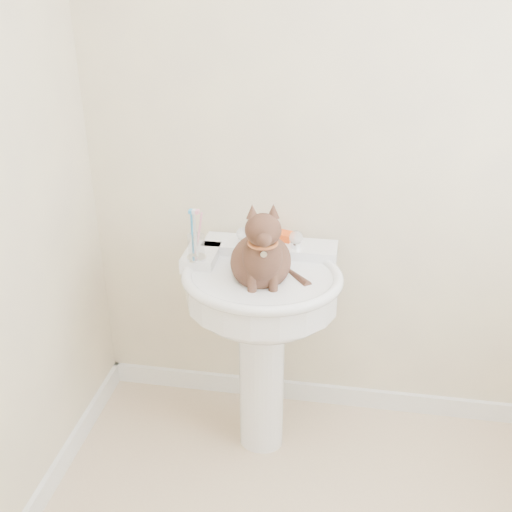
% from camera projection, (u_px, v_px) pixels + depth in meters
% --- Properties ---
extents(wall_back, '(2.20, 0.00, 2.50)m').
position_uv_depth(wall_back, '(377.00, 125.00, 2.12)').
color(wall_back, '#C1B299').
rests_on(wall_back, ground).
extents(baseboard_back, '(2.20, 0.02, 0.09)m').
position_uv_depth(baseboard_back, '(352.00, 397.00, 2.64)').
color(baseboard_back, white).
rests_on(baseboard_back, floor).
extents(pedestal_sink, '(0.59, 0.58, 0.81)m').
position_uv_depth(pedestal_sink, '(262.00, 307.00, 2.18)').
color(pedestal_sink, white).
rests_on(pedestal_sink, floor).
extents(faucet, '(0.28, 0.12, 0.14)m').
position_uv_depth(faucet, '(269.00, 238.00, 2.22)').
color(faucet, silver).
rests_on(faucet, pedestal_sink).
extents(soap_bar, '(0.10, 0.08, 0.03)m').
position_uv_depth(soap_bar, '(281.00, 235.00, 2.30)').
color(soap_bar, '#EC4D12').
rests_on(soap_bar, pedestal_sink).
extents(toothbrush_cup, '(0.07, 0.07, 0.18)m').
position_uv_depth(toothbrush_cup, '(196.00, 246.00, 2.13)').
color(toothbrush_cup, silver).
rests_on(toothbrush_cup, pedestal_sink).
extents(cat, '(0.23, 0.29, 0.43)m').
position_uv_depth(cat, '(261.00, 257.00, 2.05)').
color(cat, brown).
rests_on(cat, pedestal_sink).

